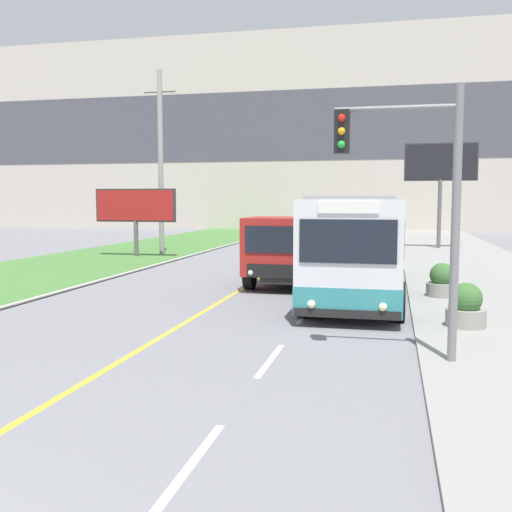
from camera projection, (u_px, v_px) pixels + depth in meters
apartment_block_background at (345, 133)px, 62.51m from camera, size 80.00×8.04×19.88m
city_bus at (361, 243)px, 19.87m from camera, size 2.70×12.50×3.13m
dump_truck at (289, 251)px, 21.07m from camera, size 2.60×6.88×2.44m
utility_pole_far at (161, 162)px, 32.80m from camera, size 1.80×0.28×10.07m
traffic_light_mast at (416, 187)px, 10.88m from camera, size 2.28×0.32×5.09m
billboard_large at (441, 167)px, 36.27m from camera, size 4.31×0.24×6.46m
billboard_small at (136, 207)px, 31.70m from camera, size 4.47×0.24×3.62m
planter_round_near at (466, 307)px, 13.95m from camera, size 0.92×0.92×1.04m
planter_round_second at (442, 282)px, 18.36m from camera, size 0.93×0.93×1.03m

